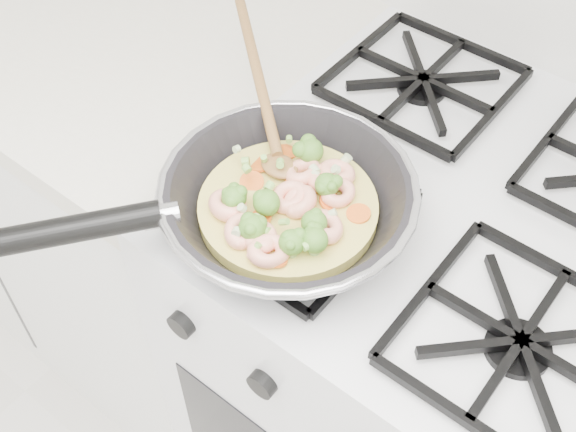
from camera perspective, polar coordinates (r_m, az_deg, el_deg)
The scene contains 3 objects.
stove at distance 1.27m, azimuth 9.93°, elevation -12.03°, with size 0.60×0.60×0.92m.
counter_left at distance 1.61m, azimuth -14.86°, elevation 3.79°, with size 1.00×0.60×0.90m.
skillet at distance 0.82m, azimuth -0.34°, elevation 1.18°, with size 0.41×0.48×0.09m.
Camera 1 is at (0.20, 1.10, 1.57)m, focal length 44.98 mm.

